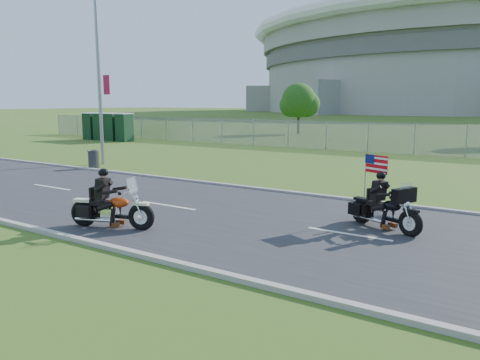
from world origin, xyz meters
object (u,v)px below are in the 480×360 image
Objects in this scene: porta_toilet_a at (124,128)px; motorcycle_follow at (385,210)px; motorcycle_lead at (110,210)px; trash_can at (94,160)px; porta_toilet_b at (113,127)px; porta_toilet_d at (91,127)px; streetlight at (102,57)px; porta_toilet_c at (102,127)px.

porta_toilet_a reaches higher than motorcycle_follow.
porta_toilet_a is at bearing 116.62° from motorcycle_lead.
motorcycle_follow is 15.86m from trash_can.
porta_toilet_b and porta_toilet_d have the same top height.
streetlight is at bearing -37.17° from porta_toilet_d.
porta_toilet_c is 33.47m from motorcycle_follow.
motorcycle_follow is at bearing -12.59° from trash_can.
porta_toilet_c is at bearing 175.25° from motorcycle_follow.
trash_can is (-9.38, 7.26, -0.06)m from motorcycle_lead.
porta_toilet_b is 1.00× the size of porta_toilet_c.
porta_toilet_c is at bearing 137.97° from trash_can.
motorcycle_lead is at bearing -42.13° from porta_toilet_b.
porta_toilet_b is at bearing 0.00° from porta_toilet_c.
porta_toilet_c is 1.07× the size of motorcycle_follow.
motorcycle_follow is (26.59, -16.00, -0.62)m from porta_toilet_a.
porta_toilet_c is at bearing 180.00° from porta_toilet_b.
trash_can is at bearing -168.78° from motorcycle_follow.
streetlight reaches higher than porta_toilet_a.
streetlight reaches higher than motorcycle_follow.
porta_toilet_b and porta_toilet_c have the same top height.
porta_toilet_d is 0.99× the size of motorcycle_lead.
porta_toilet_b is 2.80m from porta_toilet_d.
porta_toilet_c is (-2.80, 0.00, 0.00)m from porta_toilet_a.
porta_toilet_c is 30.57m from motorcycle_lead.
motorcycle_follow is at bearing 12.57° from motorcycle_lead.
porta_toilet_b is 1.00× the size of porta_toilet_d.
porta_toilet_c is (-12.82, 10.78, -4.49)m from streetlight.
streetlight is 4.35× the size of porta_toilet_a.
porta_toilet_d is (-14.22, 10.78, -4.49)m from streetlight.
trash_can is (12.51, -12.54, -0.69)m from porta_toilet_b.
porta_toilet_b is (-1.40, 0.00, 0.00)m from porta_toilet_a.
porta_toilet_a is 1.07× the size of motorcycle_follow.
trash_can is at bearing -48.46° from porta_toilet_a.
streetlight is 4.30× the size of motorcycle_lead.
motorcycle_lead is 1.08× the size of motorcycle_follow.
motorcycle_lead is 7.19m from motorcycle_follow.
porta_toilet_d is at bearing 180.00° from porta_toilet_b.
porta_toilet_c is 0.99× the size of motorcycle_lead.
trash_can is (11.11, -12.54, -0.69)m from porta_toilet_a.
porta_toilet_a is 2.80m from porta_toilet_c.
trash_can is at bearing -42.03° from porta_toilet_c.
streetlight is 16.33m from porta_toilet_b.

